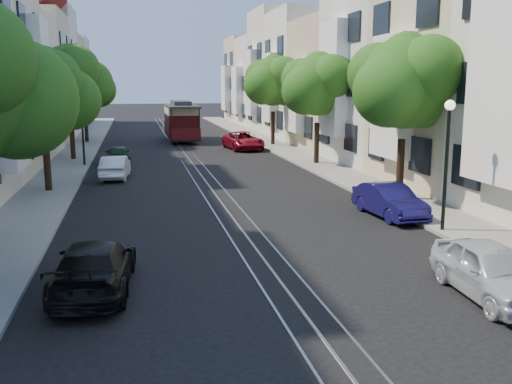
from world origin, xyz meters
TOP-DOWN VIEW (x-y plane):
  - ground at (0.00, 28.00)m, footprint 200.00×200.00m
  - sidewalk_east at (7.25, 28.00)m, footprint 2.50×80.00m
  - sidewalk_west at (-7.25, 28.00)m, footprint 2.50×80.00m
  - rail_left at (-0.55, 28.00)m, footprint 0.06×80.00m
  - rail_slot at (0.00, 28.00)m, footprint 0.06×80.00m
  - rail_right at (0.55, 28.00)m, footprint 0.06×80.00m
  - lane_line at (0.00, 28.00)m, footprint 0.08×80.00m
  - townhouses_east at (11.87, 27.91)m, footprint 7.75×72.00m
  - tree_e_b at (7.26, 8.98)m, footprint 4.93×4.08m
  - tree_e_c at (7.26, 19.98)m, footprint 4.84×3.99m
  - tree_e_d at (7.26, 30.98)m, footprint 5.01×4.16m
  - tree_w_b at (-7.14, 13.98)m, footprint 4.72×3.87m
  - tree_w_c at (-7.14, 24.98)m, footprint 5.13×4.28m
  - tree_w_d at (-7.14, 35.98)m, footprint 4.84×3.99m
  - lamp_east at (6.30, 4.00)m, footprint 0.32×0.32m
  - lamp_west at (-6.30, 22.00)m, footprint 0.32×0.32m
  - cable_car at (0.50, 36.16)m, footprint 2.59×7.98m
  - parked_car_e_near at (4.40, -1.38)m, footprint 1.71×3.78m
  - parked_car_e_mid at (5.60, 6.50)m, footprint 1.57×3.74m
  - parked_car_e_far at (4.40, 28.70)m, footprint 2.66×4.92m
  - parked_car_w_near at (-4.40, 0.88)m, footprint 1.99×4.30m
  - parked_car_w_mid at (-4.40, 17.36)m, footprint 1.54×3.65m
  - parked_car_w_far at (-4.40, 22.41)m, footprint 1.67×3.60m

SIDE VIEW (x-z plane):
  - ground at x=0.00m, z-range 0.00..0.00m
  - lane_line at x=0.00m, z-range 0.00..0.01m
  - rail_left at x=-0.55m, z-range 0.00..0.02m
  - rail_slot at x=0.00m, z-range 0.00..0.02m
  - rail_right at x=0.55m, z-range 0.00..0.02m
  - sidewalk_east at x=7.25m, z-range 0.00..0.12m
  - sidewalk_west at x=-7.25m, z-range 0.00..0.12m
  - parked_car_w_mid at x=-4.40m, z-range 0.00..1.17m
  - parked_car_w_far at x=-4.40m, z-range 0.00..1.19m
  - parked_car_e_mid at x=5.60m, z-range 0.00..1.20m
  - parked_car_w_near at x=-4.40m, z-range 0.00..1.22m
  - parked_car_e_near at x=4.40m, z-range 0.00..1.26m
  - parked_car_e_far at x=4.40m, z-range 0.00..1.31m
  - cable_car at x=0.50m, z-range 0.28..3.34m
  - lamp_east at x=6.30m, z-range 0.77..4.93m
  - lamp_west at x=-6.30m, z-range 0.77..4.93m
  - tree_w_b at x=-7.14m, z-range 1.26..7.53m
  - tree_e_c at x=7.26m, z-range 1.34..7.86m
  - tree_w_d at x=-7.14m, z-range 1.34..7.86m
  - tree_e_b at x=7.26m, z-range 1.39..8.07m
  - tree_e_d at x=7.26m, z-range 1.44..8.29m
  - tree_w_c at x=-7.14m, z-range 1.52..8.62m
  - townhouses_east at x=11.87m, z-range -0.82..11.18m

